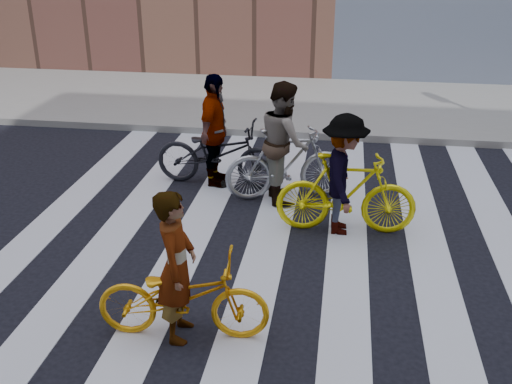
% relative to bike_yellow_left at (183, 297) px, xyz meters
% --- Properties ---
extents(ground, '(100.00, 100.00, 0.00)m').
position_rel_bike_yellow_left_xyz_m(ground, '(1.17, 1.75, -0.48)').
color(ground, black).
rests_on(ground, ground).
extents(sidewalk_far, '(100.00, 5.00, 0.15)m').
position_rel_bike_yellow_left_xyz_m(sidewalk_far, '(1.17, 9.25, -0.40)').
color(sidewalk_far, gray).
rests_on(sidewalk_far, ground).
extents(zebra_crosswalk, '(8.25, 10.00, 0.01)m').
position_rel_bike_yellow_left_xyz_m(zebra_crosswalk, '(1.17, 1.75, -0.47)').
color(zebra_crosswalk, silver).
rests_on(zebra_crosswalk, ground).
extents(bike_yellow_left, '(1.87, 0.78, 0.96)m').
position_rel_bike_yellow_left_xyz_m(bike_yellow_left, '(0.00, 0.00, 0.00)').
color(bike_yellow_left, '#F2A00D').
rests_on(bike_yellow_left, ground).
extents(bike_silver_mid, '(2.07, 1.13, 1.20)m').
position_rel_bike_yellow_left_xyz_m(bike_silver_mid, '(0.71, 3.75, 0.12)').
color(bike_silver_mid, '#A4A6AD').
rests_on(bike_silver_mid, ground).
extents(bike_yellow_right, '(2.01, 0.65, 1.19)m').
position_rel_bike_yellow_left_xyz_m(bike_yellow_right, '(1.66, 2.70, 0.12)').
color(bike_yellow_right, '#FEEF0E').
rests_on(bike_yellow_right, ground).
extents(bike_dark_rear, '(2.19, 0.89, 1.13)m').
position_rel_bike_yellow_left_xyz_m(bike_dark_rear, '(-0.50, 4.14, 0.08)').
color(bike_dark_rear, black).
rests_on(bike_dark_rear, ground).
extents(rider_left, '(0.45, 0.65, 1.69)m').
position_rel_bike_yellow_left_xyz_m(rider_left, '(-0.05, 0.00, 0.37)').
color(rider_left, slate).
rests_on(rider_left, ground).
extents(rider_mid, '(0.97, 1.11, 1.92)m').
position_rel_bike_yellow_left_xyz_m(rider_mid, '(0.66, 3.75, 0.48)').
color(rider_mid, slate).
rests_on(rider_mid, ground).
extents(rider_right, '(0.70, 1.16, 1.75)m').
position_rel_bike_yellow_left_xyz_m(rider_right, '(1.61, 2.70, 0.40)').
color(rider_right, slate).
rests_on(rider_right, ground).
extents(rider_rear, '(0.54, 1.15, 1.91)m').
position_rel_bike_yellow_left_xyz_m(rider_rear, '(-0.55, 4.14, 0.47)').
color(rider_rear, slate).
rests_on(rider_rear, ground).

